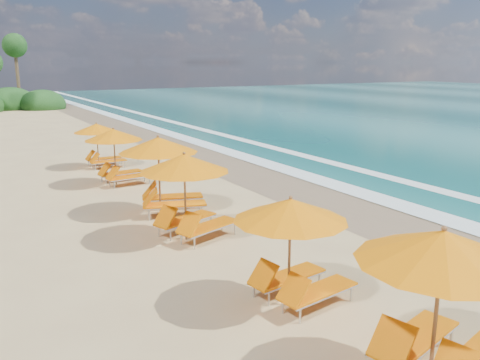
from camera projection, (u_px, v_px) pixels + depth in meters
name	position (u px, v px, depth m)	size (l,w,h in m)	color
ground	(240.00, 215.00, 16.87)	(160.00, 160.00, 0.00)	tan
wet_sand	(332.00, 199.00, 18.82)	(4.00, 160.00, 0.01)	#846E4E
surf_foam	(384.00, 189.00, 20.14)	(4.00, 160.00, 0.01)	white
station_0	(443.00, 294.00, 7.79)	(3.27, 3.15, 2.65)	olive
station_1	(296.00, 243.00, 10.40)	(2.81, 2.66, 2.39)	olive
station_2	(190.00, 190.00, 14.34)	(3.27, 3.20, 2.58)	olive
station_3	(165.00, 170.00, 16.79)	(3.41, 3.34, 2.67)	olive
station_4	(119.00, 152.00, 20.83)	(2.73, 2.56, 2.41)	olive
station_5	(101.00, 142.00, 24.28)	(2.36, 2.17, 2.20)	olive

